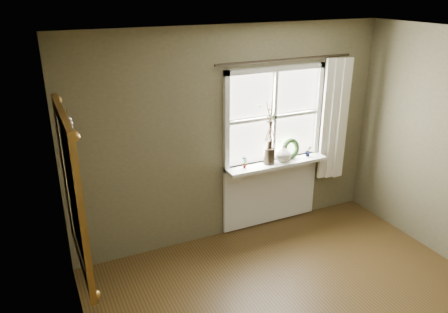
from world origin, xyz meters
TOP-DOWN VIEW (x-y plane):
  - ceiling at (0.00, 0.00)m, footprint 4.50×4.50m
  - wall_back at (0.00, 2.30)m, footprint 4.00×0.10m
  - wall_left at (-2.05, 0.00)m, footprint 0.10×4.50m
  - window_frame at (0.55, 2.23)m, footprint 1.36×0.06m
  - window_sill at (0.55, 2.12)m, footprint 1.36×0.26m
  - window_apron at (0.55, 2.23)m, footprint 1.36×0.04m
  - dark_jug at (0.44, 2.12)m, footprint 0.18×0.18m
  - cream_vase at (0.64, 2.12)m, footprint 0.26×0.26m
  - wreath at (0.78, 2.16)m, footprint 0.28×0.16m
  - potted_plant_left at (0.09, 2.12)m, footprint 0.10×0.08m
  - potted_plant_right at (1.03, 2.12)m, footprint 0.09×0.08m
  - curtain at (1.39, 2.13)m, footprint 0.36×0.12m
  - curtain_rod at (0.65, 2.17)m, footprint 1.84×0.03m
  - gilt_mirror at (-1.96, 1.23)m, footprint 0.10×1.16m

SIDE VIEW (x-z plane):
  - window_apron at x=0.55m, z-range 0.02..0.90m
  - window_sill at x=0.55m, z-range 0.88..0.92m
  - potted_plant_right at x=1.03m, z-range 0.92..1.07m
  - potted_plant_left at x=0.09m, z-range 0.92..1.08m
  - dark_jug at x=0.44m, z-range 0.92..1.12m
  - wreath at x=0.78m, z-range 0.88..1.16m
  - cream_vase at x=0.64m, z-range 0.92..1.14m
  - wall_back at x=0.00m, z-range 0.00..2.60m
  - wall_left at x=-2.05m, z-range 0.00..2.60m
  - curtain at x=1.39m, z-range 0.57..2.16m
  - gilt_mirror at x=-1.96m, z-range 0.73..2.12m
  - window_frame at x=0.55m, z-range 0.86..2.10m
  - curtain_rod at x=0.65m, z-range 2.16..2.20m
  - ceiling at x=0.00m, z-range 2.60..2.60m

